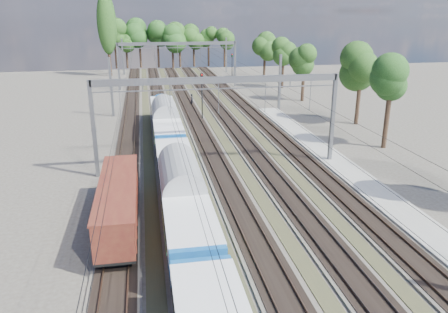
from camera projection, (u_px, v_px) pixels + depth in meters
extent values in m
cube|color=#47423A|center=(129.00, 133.00, 55.31)|extent=(3.00, 130.00, 0.15)
cube|color=black|center=(129.00, 132.00, 55.28)|extent=(2.50, 130.00, 0.06)
cube|color=#473326|center=(123.00, 131.00, 55.13)|extent=(0.08, 130.00, 0.14)
cube|color=#473326|center=(135.00, 131.00, 55.37)|extent=(0.08, 130.00, 0.14)
cube|color=#47423A|center=(165.00, 131.00, 56.08)|extent=(3.00, 130.00, 0.15)
cube|color=black|center=(165.00, 130.00, 56.05)|extent=(2.50, 130.00, 0.06)
cube|color=#473326|center=(159.00, 130.00, 55.89)|extent=(0.08, 130.00, 0.14)
cube|color=#473326|center=(170.00, 129.00, 56.14)|extent=(0.08, 130.00, 0.14)
cube|color=#47423A|center=(200.00, 129.00, 56.84)|extent=(3.00, 130.00, 0.15)
cube|color=black|center=(200.00, 129.00, 56.81)|extent=(2.50, 130.00, 0.06)
cube|color=#473326|center=(194.00, 128.00, 56.66)|extent=(0.08, 130.00, 0.14)
cube|color=#473326|center=(205.00, 128.00, 56.90)|extent=(0.08, 130.00, 0.14)
cube|color=#47423A|center=(233.00, 128.00, 57.61)|extent=(3.00, 130.00, 0.15)
cube|color=black|center=(233.00, 127.00, 57.58)|extent=(2.50, 130.00, 0.06)
cube|color=#473326|center=(228.00, 127.00, 57.42)|extent=(0.08, 130.00, 0.14)
cube|color=#473326|center=(239.00, 126.00, 57.67)|extent=(0.08, 130.00, 0.14)
cube|color=#47423A|center=(266.00, 126.00, 58.37)|extent=(3.00, 130.00, 0.15)
cube|color=black|center=(266.00, 125.00, 58.34)|extent=(2.50, 130.00, 0.06)
cube|color=#473326|center=(261.00, 125.00, 58.19)|extent=(0.08, 130.00, 0.14)
cube|color=#473326|center=(272.00, 125.00, 58.43)|extent=(0.08, 130.00, 0.14)
cube|color=#393725|center=(147.00, 132.00, 55.71)|extent=(1.10, 130.00, 0.05)
cube|color=#393725|center=(182.00, 130.00, 56.48)|extent=(1.10, 130.00, 0.05)
cube|color=#393725|center=(217.00, 129.00, 57.24)|extent=(1.10, 130.00, 0.05)
cube|color=#393725|center=(250.00, 127.00, 58.01)|extent=(1.10, 130.00, 0.05)
cube|color=gray|center=(385.00, 199.00, 35.53)|extent=(3.00, 70.00, 0.30)
cube|color=slate|center=(94.00, 130.00, 39.49)|extent=(0.35, 0.35, 9.00)
cube|color=slate|center=(333.00, 119.00, 43.40)|extent=(0.35, 0.35, 9.00)
cube|color=slate|center=(219.00, 80.00, 40.11)|extent=(23.00, 0.35, 0.60)
cube|color=slate|center=(118.00, 67.00, 84.28)|extent=(0.35, 0.35, 9.00)
cube|color=slate|center=(235.00, 64.00, 88.18)|extent=(0.35, 0.35, 9.00)
cube|color=slate|center=(177.00, 43.00, 84.90)|extent=(23.00, 0.35, 0.60)
cube|color=slate|center=(111.00, 87.00, 62.90)|extent=(0.35, 0.35, 8.50)
cube|color=slate|center=(123.00, 57.00, 104.88)|extent=(0.35, 0.35, 8.50)
cube|color=slate|center=(280.00, 83.00, 67.19)|extent=(0.35, 0.35, 8.50)
cube|color=slate|center=(226.00, 55.00, 109.18)|extent=(0.35, 0.35, 8.50)
cylinder|color=black|center=(126.00, 90.00, 53.59)|extent=(0.03, 130.00, 0.03)
cylinder|color=black|center=(125.00, 81.00, 53.24)|extent=(0.03, 130.00, 0.03)
cylinder|color=black|center=(163.00, 89.00, 54.36)|extent=(0.03, 130.00, 0.03)
cylinder|color=black|center=(163.00, 80.00, 54.01)|extent=(0.03, 130.00, 0.03)
cylinder|color=black|center=(199.00, 88.00, 55.12)|extent=(0.03, 130.00, 0.03)
cylinder|color=black|center=(199.00, 79.00, 54.77)|extent=(0.03, 130.00, 0.03)
cylinder|color=black|center=(234.00, 87.00, 55.89)|extent=(0.03, 130.00, 0.03)
cylinder|color=black|center=(234.00, 78.00, 55.54)|extent=(0.03, 130.00, 0.03)
cylinder|color=black|center=(268.00, 86.00, 56.65)|extent=(0.03, 130.00, 0.03)
cylinder|color=black|center=(268.00, 77.00, 56.30)|extent=(0.03, 130.00, 0.03)
cylinder|color=black|center=(116.00, 55.00, 116.39)|extent=(0.56, 0.56, 7.29)
sphere|color=#1C3C16|center=(114.00, 32.00, 114.54)|extent=(5.48, 5.48, 5.48)
cylinder|color=black|center=(129.00, 57.00, 117.73)|extent=(0.56, 0.56, 5.70)
sphere|color=#1C3C16|center=(128.00, 40.00, 116.28)|extent=(3.88, 3.88, 3.88)
cylinder|color=black|center=(143.00, 57.00, 115.55)|extent=(0.56, 0.56, 6.09)
sphere|color=#1C3C16|center=(141.00, 38.00, 114.00)|extent=(5.19, 5.19, 5.19)
cylinder|color=black|center=(154.00, 57.00, 117.62)|extent=(0.56, 0.56, 5.76)
sphere|color=#1C3C16|center=(153.00, 40.00, 116.16)|extent=(4.89, 4.89, 4.89)
cylinder|color=black|center=(168.00, 55.00, 116.84)|extent=(0.56, 0.56, 6.93)
sphere|color=#1C3C16|center=(167.00, 34.00, 115.09)|extent=(4.93, 4.93, 4.93)
cylinder|color=black|center=(180.00, 53.00, 120.58)|extent=(0.56, 0.56, 7.18)
sphere|color=#1C3C16|center=(179.00, 32.00, 118.75)|extent=(4.20, 4.20, 4.20)
cylinder|color=black|center=(196.00, 53.00, 120.28)|extent=(0.56, 0.56, 7.44)
sphere|color=#1C3C16|center=(195.00, 30.00, 118.39)|extent=(5.25, 5.25, 5.25)
cylinder|color=black|center=(206.00, 53.00, 121.36)|extent=(0.56, 0.56, 7.20)
sphere|color=#1C3C16|center=(206.00, 32.00, 119.54)|extent=(5.25, 5.25, 5.25)
cylinder|color=black|center=(220.00, 57.00, 120.07)|extent=(0.56, 0.56, 5.58)
sphere|color=#1C3C16|center=(220.00, 40.00, 118.65)|extent=(5.11, 5.11, 5.11)
cylinder|color=black|center=(400.00, 117.00, 48.97)|extent=(0.56, 0.56, 6.78)
sphere|color=#1C3C16|center=(406.00, 68.00, 47.25)|extent=(4.45, 4.45, 4.45)
cylinder|color=black|center=(343.00, 99.00, 61.39)|extent=(0.56, 0.56, 5.81)
sphere|color=#1C3C16|center=(346.00, 66.00, 59.92)|extent=(4.82, 4.82, 4.82)
cylinder|color=black|center=(307.00, 85.00, 73.68)|extent=(0.56, 0.56, 5.63)
sphere|color=#1C3C16|center=(309.00, 58.00, 72.25)|extent=(4.77, 4.77, 4.77)
cylinder|color=black|center=(280.00, 74.00, 88.28)|extent=(0.56, 0.56, 5.12)
sphere|color=#1C3C16|center=(281.00, 53.00, 86.98)|extent=(4.80, 4.80, 4.80)
cylinder|color=black|center=(259.00, 65.00, 101.27)|extent=(0.56, 0.56, 5.54)
sphere|color=#1C3C16|center=(259.00, 45.00, 99.87)|extent=(4.72, 4.72, 4.72)
cylinder|color=black|center=(108.00, 41.00, 101.32)|extent=(0.70, 0.70, 16.00)
ellipsoid|color=#184316|center=(107.00, 23.00, 100.05)|extent=(4.40, 4.40, 14.08)
cube|color=black|center=(193.00, 262.00, 25.87)|extent=(2.13, 3.20, 0.85)
cube|color=black|center=(175.00, 174.00, 39.79)|extent=(2.13, 3.20, 0.85)
cube|color=#104996|center=(181.00, 189.00, 32.32)|extent=(2.98, 21.31, 2.02)
cube|color=silver|center=(181.00, 182.00, 32.15)|extent=(3.07, 20.46, 1.01)
cube|color=black|center=(202.00, 181.00, 32.42)|extent=(0.04, 18.11, 0.75)
cube|color=yellow|center=(188.00, 225.00, 28.12)|extent=(3.09, 5.97, 0.75)
cylinder|color=#989B9D|center=(181.00, 176.00, 32.00)|extent=(3.03, 21.31, 3.03)
cube|color=black|center=(170.00, 151.00, 46.31)|extent=(2.13, 3.20, 0.85)
cube|color=black|center=(163.00, 119.00, 60.23)|extent=(2.13, 3.20, 0.85)
cube|color=#104996|center=(165.00, 120.00, 52.76)|extent=(2.98, 21.31, 2.02)
cube|color=silver|center=(165.00, 116.00, 52.60)|extent=(3.07, 20.46, 1.01)
cube|color=black|center=(178.00, 115.00, 52.86)|extent=(0.04, 18.11, 0.75)
cube|color=yellow|center=(168.00, 135.00, 48.56)|extent=(3.09, 5.97, 0.75)
cylinder|color=#989B9D|center=(165.00, 112.00, 52.44)|extent=(3.03, 21.31, 3.03)
cube|color=black|center=(117.00, 254.00, 27.02)|extent=(1.80, 2.34, 0.63)
cube|color=black|center=(123.00, 197.00, 35.25)|extent=(1.80, 2.34, 0.63)
cube|color=black|center=(120.00, 216.00, 31.01)|extent=(2.43, 12.59, 0.18)
cube|color=#4E1814|center=(118.00, 200.00, 30.61)|extent=(2.43, 12.59, 2.34)
cube|color=#4E1814|center=(117.00, 184.00, 30.22)|extent=(2.61, 12.59, 0.11)
imported|color=black|center=(192.00, 100.00, 71.17)|extent=(0.55, 0.76, 1.92)
cylinder|color=black|center=(202.00, 100.00, 61.38)|extent=(0.16, 0.16, 5.74)
cube|color=black|center=(202.00, 76.00, 60.35)|extent=(0.44, 0.33, 0.80)
sphere|color=red|center=(202.00, 75.00, 60.14)|extent=(0.18, 0.18, 0.18)
sphere|color=#0C9919|center=(202.00, 78.00, 60.26)|extent=(0.18, 0.18, 0.18)
cylinder|color=black|center=(232.00, 69.00, 95.47)|extent=(0.15, 0.15, 5.22)
cube|color=black|center=(232.00, 55.00, 94.53)|extent=(0.39, 0.27, 0.73)
sphere|color=red|center=(232.00, 54.00, 94.33)|extent=(0.17, 0.17, 0.17)
sphere|color=#0C9919|center=(232.00, 56.00, 94.45)|extent=(0.17, 0.17, 0.17)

